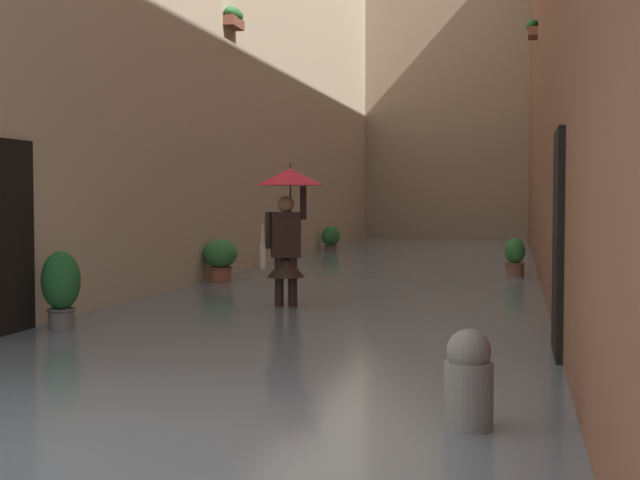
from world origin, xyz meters
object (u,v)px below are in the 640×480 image
Objects in this scene: person_wading at (288,215)px; potted_plant_mid_left at (515,260)px; potted_plant_far_right at (220,260)px; potted_plant_near_right at (331,239)px; potted_plant_mid_right at (61,290)px; mooring_bollard at (468,391)px.

person_wading is 2.41× the size of potted_plant_mid_left.
potted_plant_mid_left is (-4.93, -2.05, -0.07)m from potted_plant_far_right.
potted_plant_mid_right is at bearing 90.11° from potted_plant_near_right.
potted_plant_far_right reaches higher than mooring_bollard.
potted_plant_far_right is at bearing -57.88° from person_wading.
person_wading is 2.03× the size of potted_plant_mid_right.
potted_plant_near_right is 14.78m from potted_plant_mid_right.
potted_plant_near_right is at bearing -81.00° from person_wading.
person_wading is 3.25m from potted_plant_mid_right.
potted_plant_mid_right is (1.92, 2.50, -0.78)m from person_wading.
potted_plant_mid_left is at bearing -157.42° from potted_plant_far_right.
potted_plant_near_right is (4.86, -7.02, 0.02)m from potted_plant_mid_left.
potted_plant_far_right is at bearing 89.57° from potted_plant_near_right.
potted_plant_mid_left is at bearing -91.33° from mooring_bollard.
potted_plant_mid_right reaches higher than mooring_bollard.
potted_plant_mid_left reaches higher than mooring_bollard.
potted_plant_far_right is 1.13× the size of mooring_bollard.
potted_plant_far_right is at bearing -62.76° from mooring_bollard.
potted_plant_mid_left is 1.09× the size of mooring_bollard.
potted_plant_far_right is 10.21m from mooring_bollard.
potted_plant_far_right is 9.07m from potted_plant_near_right.
potted_plant_mid_left reaches higher than potted_plant_near_right.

